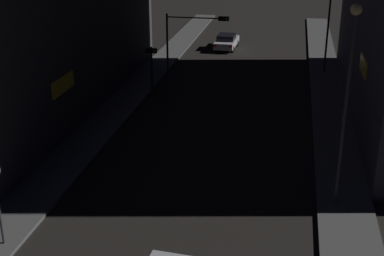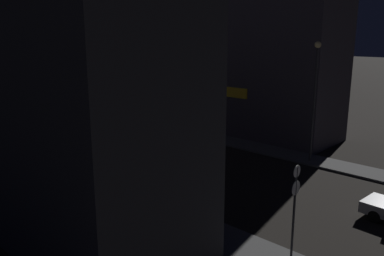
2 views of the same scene
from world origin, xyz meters
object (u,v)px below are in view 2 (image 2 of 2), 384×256
object	(u,v)px
far_car	(23,116)
traffic_light_left_kerb	(66,128)
street_lamp_far_block	(128,76)
sign_pole_left	(295,204)
traffic_light_overhead	(56,102)
street_lamp_near_block	(315,86)

from	to	relation	value
far_car	traffic_light_left_kerb	world-z (taller)	traffic_light_left_kerb
traffic_light_left_kerb	street_lamp_far_block	distance (m)	15.03
sign_pole_left	traffic_light_overhead	bearing A→B (deg)	83.42
traffic_light_left_kerb	street_lamp_far_block	xyz separation A→B (m)	(12.36, 8.20, 2.40)
far_car	traffic_light_overhead	size ratio (longest dim) A/B	0.91
far_car	traffic_light_left_kerb	distance (m)	15.63
traffic_light_overhead	street_lamp_far_block	xyz separation A→B (m)	(10.41, 3.29, 1.25)
street_lamp_near_block	street_lamp_far_block	size ratio (longest dim) A/B	1.07
traffic_light_overhead	street_lamp_near_block	size ratio (longest dim) A/B	0.57
traffic_light_left_kerb	sign_pole_left	bearing A→B (deg)	-92.56
far_car	street_lamp_near_block	bearing A→B (deg)	-73.53
far_car	traffic_light_left_kerb	size ratio (longest dim) A/B	1.30
sign_pole_left	street_lamp_near_block	bearing A→B (deg)	23.93
street_lamp_near_block	sign_pole_left	bearing A→B (deg)	-156.07
sign_pole_left	street_lamp_near_block	xyz separation A→B (m)	(12.86, 5.71, 3.08)
traffic_light_overhead	far_car	bearing A→B (deg)	81.72
traffic_light_overhead	sign_pole_left	world-z (taller)	traffic_light_overhead
sign_pole_left	street_lamp_near_block	size ratio (longest dim) A/B	0.48
far_car	traffic_light_overhead	bearing A→B (deg)	-98.28
traffic_light_left_kerb	street_lamp_far_block	world-z (taller)	street_lamp_far_block
far_car	traffic_light_overhead	distance (m)	10.75
far_car	sign_pole_left	distance (m)	34.97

